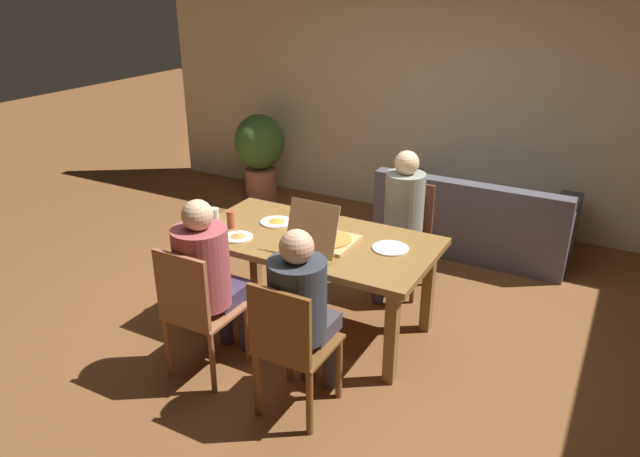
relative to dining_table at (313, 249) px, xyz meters
name	(u,v)px	position (x,y,z in m)	size (l,w,h in m)	color
ground_plane	(314,325)	(0.00, 0.00, -0.65)	(20.00, 20.00, 0.00)	brown
back_wall	(438,97)	(0.00, 2.70, 0.65)	(6.83, 0.12, 2.60)	beige
dining_table	(313,249)	(0.00, 0.00, 0.00)	(1.77, 0.94, 0.74)	brown
chair_0	(406,230)	(0.37, 0.94, -0.14)	(0.40, 0.40, 0.91)	#54311F
person_0	(402,214)	(0.37, 0.80, 0.06)	(0.32, 0.51, 1.23)	#3F3A4C
chair_1	(290,346)	(0.37, -0.94, -0.16)	(0.43, 0.44, 0.91)	brown
person_1	(301,304)	(0.37, -0.81, 0.06)	(0.35, 0.49, 1.20)	#3E383F
chair_2	(195,308)	(-0.36, -0.91, -0.12)	(0.42, 0.44, 0.95)	#965A38
person_2	(207,271)	(-0.36, -0.77, 0.07)	(0.36, 0.54, 1.23)	#3A2F48
pizza_box_0	(326,239)	(0.14, -0.08, 0.14)	(0.37, 0.48, 0.38)	tan
plate_0	(276,222)	(-0.38, 0.10, 0.10)	(0.25, 0.25, 0.03)	white
plate_1	(390,248)	(0.57, 0.08, 0.10)	(0.25, 0.25, 0.01)	white
plate_2	(238,237)	(-0.48, -0.27, 0.10)	(0.22, 0.22, 0.03)	white
drinking_glass_0	(231,219)	(-0.63, -0.14, 0.16)	(0.06, 0.06, 0.13)	#B74D31
drinking_glass_1	(214,216)	(-0.80, -0.13, 0.15)	(0.08, 0.08, 0.12)	silver
drinking_glass_2	(319,215)	(-0.10, 0.27, 0.15)	(0.08, 0.08, 0.11)	#B64E32
couch	(474,222)	(0.69, 1.98, -0.38)	(1.80, 0.88, 0.77)	#504D57
potted_plant	(260,149)	(-1.96, 2.22, -0.06)	(0.58, 0.58, 1.01)	#B77059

